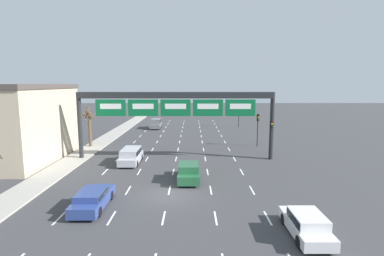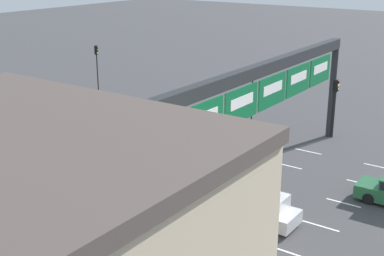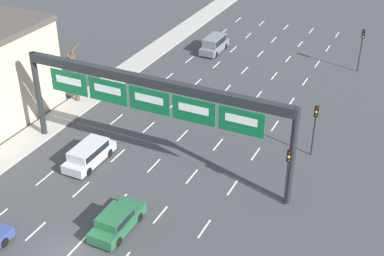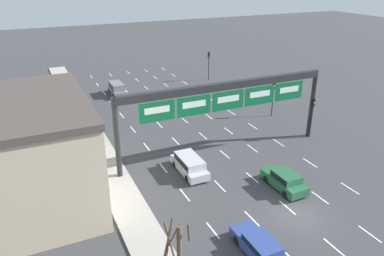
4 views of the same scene
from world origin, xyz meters
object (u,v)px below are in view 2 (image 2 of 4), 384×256
Objects in this scene: traffic_light_near_gantry at (253,85)px; tree_bare_second at (37,177)px; suv_silver at (253,204)px; traffic_light_far_end at (336,97)px; sign_gantry at (268,84)px; traffic_light_mid_block at (97,59)px.

traffic_light_near_gantry is 0.83× the size of tree_bare_second.
traffic_light_far_end is (15.29, 1.57, 2.32)m from suv_silver.
traffic_light_near_gantry is at bearing 89.56° from traffic_light_far_end.
sign_gantry reaches higher than traffic_light_mid_block.
sign_gantry is at bearing -113.67° from traffic_light_mid_block.
suv_silver is at bearing -120.29° from traffic_light_mid_block.
tree_bare_second is (-22.47, 6.63, -0.26)m from traffic_light_far_end.
sign_gantry is 12.97m from traffic_light_near_gantry.
traffic_light_mid_block is at bearing 39.13° from tree_bare_second.
traffic_light_near_gantry is 18.09m from traffic_light_mid_block.
traffic_light_far_end is (10.58, -0.29, -2.94)m from sign_gantry.
suv_silver is 15.55m from traffic_light_far_end.
sign_gantry is 7.30m from suv_silver.
traffic_light_mid_block is at bearing 89.25° from traffic_light_far_end.
traffic_light_near_gantry is at bearing 1.16° from tree_bare_second.
sign_gantry reaches higher than tree_bare_second.
sign_gantry is 4.12× the size of tree_bare_second.
traffic_light_near_gantry is at bearing 29.41° from suv_silver.
sign_gantry is at bearing 21.49° from suv_silver.
traffic_light_far_end is at bearing -1.56° from sign_gantry.
traffic_light_mid_block reaches higher than traffic_light_far_end.
traffic_light_mid_block reaches higher than suv_silver.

